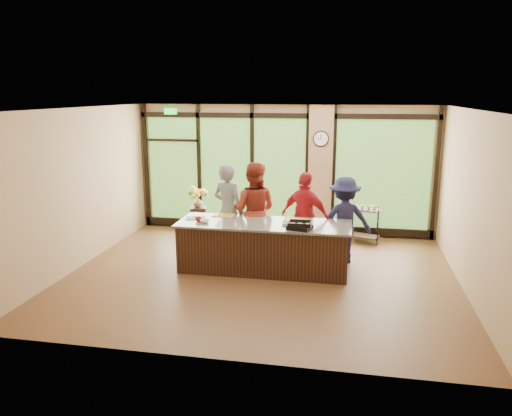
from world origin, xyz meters
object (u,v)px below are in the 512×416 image
at_px(island_base, 264,247).
at_px(bar_cart, 365,220).
at_px(cook_right, 344,220).
at_px(flower_stand, 198,222).
at_px(roasting_pan, 300,227).
at_px(cook_left, 228,210).

relative_size(island_base, bar_cart, 3.61).
relative_size(island_base, cook_right, 1.83).
height_order(island_base, flower_stand, island_base).
bearing_deg(cook_right, roasting_pan, 41.30).
distance_m(cook_right, bar_cart, 1.46).
bearing_deg(roasting_pan, cook_left, 163.53).
distance_m(cook_left, flower_stand, 1.65).
distance_m(roasting_pan, flower_stand, 3.40).
height_order(cook_left, flower_stand, cook_left).
distance_m(cook_left, cook_right, 2.30).
bearing_deg(bar_cart, island_base, -111.63).
distance_m(cook_right, flower_stand, 3.50).
bearing_deg(island_base, cook_right, 27.89).
height_order(cook_left, cook_right, cook_left).
bearing_deg(flower_stand, island_base, -60.68).
xyz_separation_m(island_base, flower_stand, (-1.85, 1.84, -0.08)).
bearing_deg(roasting_pan, cook_right, 72.09).
relative_size(island_base, cook_left, 1.62).
bearing_deg(bar_cart, cook_right, -87.85).
xyz_separation_m(cook_left, bar_cart, (2.73, 1.44, -0.44)).
bearing_deg(cook_left, bar_cart, -128.23).
bearing_deg(cook_right, bar_cart, -121.93).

